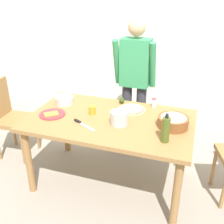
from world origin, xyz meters
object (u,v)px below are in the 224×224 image
dining_table (110,127)px  pizza_raw_on_board (132,109)px  plate_with_slice (52,114)px  chair_wooden_left (9,115)px  avocado (121,100)px  popcorn_bowl (173,121)px  chef_knife (82,124)px  mixing_bowl_steel (65,100)px  olive_oil_bottle (166,129)px  steel_pot (119,118)px  cup_orange (92,110)px  salt_shaker (154,103)px  person_cook (135,78)px

dining_table → pizza_raw_on_board: bearing=60.4°
pizza_raw_on_board → plate_with_slice: size_ratio=1.09×
chair_wooden_left → plate_with_slice: bearing=-17.2°
avocado → popcorn_bowl: bearing=-31.0°
dining_table → chef_knife: 0.31m
dining_table → plate_with_slice: bearing=-169.7°
plate_with_slice → mixing_bowl_steel: 0.30m
chair_wooden_left → avocado: size_ratio=13.57×
chair_wooden_left → chef_knife: chair_wooden_left is taller
avocado → olive_oil_bottle: bearing=-48.2°
popcorn_bowl → avocado: bearing=149.0°
mixing_bowl_steel → chef_knife: (0.38, -0.38, -0.03)m
olive_oil_bottle → steel_pot: olive_oil_bottle is taller
chef_knife → plate_with_slice: bearing=166.4°
chair_wooden_left → olive_oil_bottle: (1.89, -0.37, 0.33)m
cup_orange → salt_shaker: size_ratio=0.80×
avocado → pizza_raw_on_board: bearing=-40.6°
pizza_raw_on_board → plate_with_slice: bearing=-153.4°
dining_table → olive_oil_bottle: bearing=-23.8°
person_cook → avocado: size_ratio=23.14×
cup_orange → steel_pot: bearing=-20.8°
pizza_raw_on_board → avocado: 0.20m
dining_table → plate_with_slice: 0.60m
chair_wooden_left → salt_shaker: bearing=9.4°
plate_with_slice → popcorn_bowl: popcorn_bowl is taller
chair_wooden_left → avocado: 1.37m
steel_pot → dining_table: bearing=145.8°
mixing_bowl_steel → avocado: size_ratio=2.86×
popcorn_bowl → olive_oil_bottle: olive_oil_bottle is taller
chair_wooden_left → person_cook: bearing=24.8°
dining_table → mixing_bowl_steel: (-0.59, 0.19, 0.13)m
cup_orange → chair_wooden_left: bearing=176.0°
pizza_raw_on_board → steel_pot: size_ratio=1.63×
olive_oil_bottle → dining_table: bearing=156.2°
cup_orange → popcorn_bowl: bearing=-1.3°
pizza_raw_on_board → mixing_bowl_steel: (-0.74, -0.07, 0.03)m
salt_shaker → person_cook: bearing=130.4°
olive_oil_bottle → salt_shaker: (-0.21, 0.65, -0.06)m
mixing_bowl_steel → steel_pot: size_ratio=1.15×
popcorn_bowl → salt_shaker: popcorn_bowl is taller
dining_table → steel_pot: (0.11, -0.08, 0.16)m
salt_shaker → chair_wooden_left: bearing=-170.6°
pizza_raw_on_board → plate_with_slice: (-0.73, -0.36, -0.00)m
popcorn_bowl → chef_knife: popcorn_bowl is taller
chef_knife → avocado: avocado is taller
person_cook → mixing_bowl_steel: 0.87m
salt_shaker → pizza_raw_on_board: bearing=-145.1°
dining_table → person_cook: 0.80m
person_cook → cup_orange: (-0.26, -0.71, -0.14)m
person_cook → mixing_bowl_steel: (-0.64, -0.57, -0.14)m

